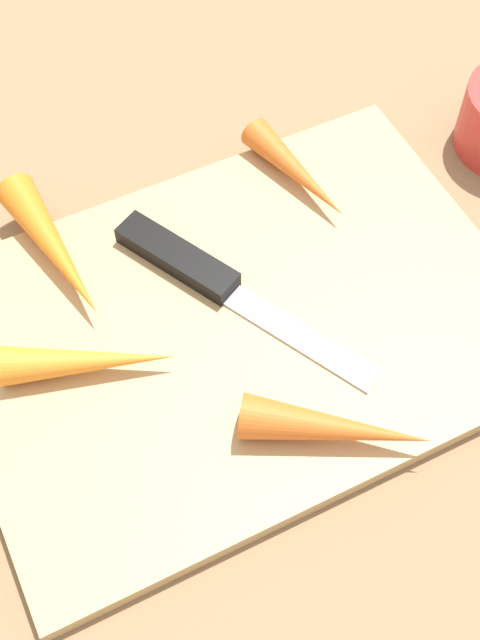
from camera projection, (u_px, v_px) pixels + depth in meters
name	position (u px, v px, depth m)	size (l,w,h in m)	color
ground_plane	(240.00, 330.00, 0.55)	(1.40, 1.40, 0.00)	#8C6D4C
cutting_board	(240.00, 325.00, 0.55)	(0.36, 0.26, 0.01)	tan
knife	(193.00, 267.00, 0.56)	(0.11, 0.19, 0.01)	#B7B7BC
carrot_longest	(54.00, 248.00, 0.56)	(0.03, 0.03, 0.12)	orange
carrot_short	(89.00, 361.00, 0.51)	(0.02, 0.02, 0.11)	orange
carrot_shortest	(297.00, 172.00, 0.60)	(0.02, 0.02, 0.10)	orange
carrot_long	(336.00, 428.00, 0.49)	(0.03, 0.03, 0.11)	orange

